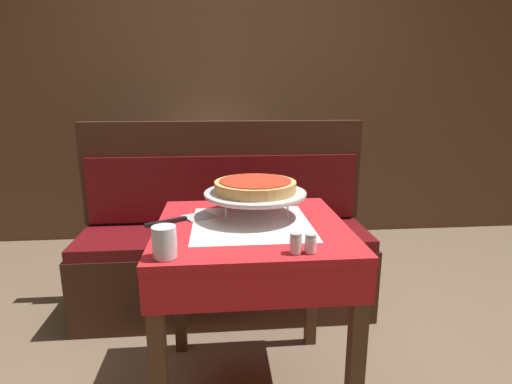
{
  "coord_description": "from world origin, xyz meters",
  "views": [
    {
      "loc": [
        -0.11,
        -1.39,
        1.19
      ],
      "look_at": [
        0.02,
        0.06,
        0.83
      ],
      "focal_mm": 28.0,
      "sensor_mm": 36.0,
      "label": 1
    }
  ],
  "objects_px": {
    "dining_table_rear": "(214,174)",
    "booth_bench": "(226,254)",
    "pizza_server": "(184,219)",
    "deep_dish_pizza": "(255,186)",
    "condiment_caddy": "(217,153)",
    "napkin_holder": "(274,191)",
    "salt_shaker": "(296,243)",
    "dining_table_front": "(251,250)",
    "water_glass_near": "(164,242)",
    "pepper_shaker": "(310,243)",
    "pizza_pan_stand": "(255,194)"
  },
  "relations": [
    {
      "from": "pizza_server",
      "to": "dining_table_front",
      "type": "bearing_deg",
      "value": -14.58
    },
    {
      "from": "dining_table_rear",
      "to": "pizza_pan_stand",
      "type": "relative_size",
      "value": 1.87
    },
    {
      "from": "dining_table_rear",
      "to": "salt_shaker",
      "type": "relative_size",
      "value": 11.7
    },
    {
      "from": "dining_table_front",
      "to": "water_glass_near",
      "type": "relative_size",
      "value": 7.74
    },
    {
      "from": "deep_dish_pizza",
      "to": "pizza_server",
      "type": "distance_m",
      "value": 0.3
    },
    {
      "from": "pizza_server",
      "to": "dining_table_rear",
      "type": "bearing_deg",
      "value": 86.12
    },
    {
      "from": "pizza_server",
      "to": "pepper_shaker",
      "type": "xyz_separation_m",
      "value": [
        0.4,
        -0.35,
        0.02
      ]
    },
    {
      "from": "pepper_shaker",
      "to": "salt_shaker",
      "type": "bearing_deg",
      "value": -180.0
    },
    {
      "from": "condiment_caddy",
      "to": "dining_table_front",
      "type": "bearing_deg",
      "value": -85.07
    },
    {
      "from": "deep_dish_pizza",
      "to": "condiment_caddy",
      "type": "height_order",
      "value": "condiment_caddy"
    },
    {
      "from": "dining_table_front",
      "to": "condiment_caddy",
      "type": "height_order",
      "value": "condiment_caddy"
    },
    {
      "from": "deep_dish_pizza",
      "to": "water_glass_near",
      "type": "relative_size",
      "value": 3.33
    },
    {
      "from": "deep_dish_pizza",
      "to": "water_glass_near",
      "type": "height_order",
      "value": "deep_dish_pizza"
    },
    {
      "from": "pizza_pan_stand",
      "to": "water_glass_near",
      "type": "distance_m",
      "value": 0.48
    },
    {
      "from": "booth_bench",
      "to": "deep_dish_pizza",
      "type": "distance_m",
      "value": 0.81
    },
    {
      "from": "booth_bench",
      "to": "pizza_pan_stand",
      "type": "bearing_deg",
      "value": -79.65
    },
    {
      "from": "condiment_caddy",
      "to": "pepper_shaker",
      "type": "bearing_deg",
      "value": -81.04
    },
    {
      "from": "water_glass_near",
      "to": "napkin_holder",
      "type": "relative_size",
      "value": 0.93
    },
    {
      "from": "dining_table_front",
      "to": "pizza_pan_stand",
      "type": "height_order",
      "value": "pizza_pan_stand"
    },
    {
      "from": "salt_shaker",
      "to": "napkin_holder",
      "type": "xyz_separation_m",
      "value": [
        0.02,
        0.59,
        0.01
      ]
    },
    {
      "from": "salt_shaker",
      "to": "napkin_holder",
      "type": "relative_size",
      "value": 0.62
    },
    {
      "from": "dining_table_rear",
      "to": "pizza_pan_stand",
      "type": "xyz_separation_m",
      "value": [
        0.18,
        -1.39,
        0.19
      ]
    },
    {
      "from": "salt_shaker",
      "to": "condiment_caddy",
      "type": "distance_m",
      "value": 1.82
    },
    {
      "from": "booth_bench",
      "to": "pizza_server",
      "type": "bearing_deg",
      "value": -104.43
    },
    {
      "from": "pizza_pan_stand",
      "to": "napkin_holder",
      "type": "height_order",
      "value": "pizza_pan_stand"
    },
    {
      "from": "pizza_server",
      "to": "napkin_holder",
      "type": "relative_size",
      "value": 2.6
    },
    {
      "from": "booth_bench",
      "to": "water_glass_near",
      "type": "bearing_deg",
      "value": -100.75
    },
    {
      "from": "dining_table_front",
      "to": "condiment_caddy",
      "type": "distance_m",
      "value": 1.53
    },
    {
      "from": "dining_table_rear",
      "to": "booth_bench",
      "type": "bearing_deg",
      "value": -85.14
    },
    {
      "from": "pizza_pan_stand",
      "to": "deep_dish_pizza",
      "type": "distance_m",
      "value": 0.03
    },
    {
      "from": "dining_table_rear",
      "to": "napkin_holder",
      "type": "height_order",
      "value": "napkin_holder"
    },
    {
      "from": "napkin_holder",
      "to": "salt_shaker",
      "type": "bearing_deg",
      "value": -91.53
    },
    {
      "from": "dining_table_front",
      "to": "booth_bench",
      "type": "bearing_deg",
      "value": 97.25
    },
    {
      "from": "deep_dish_pizza",
      "to": "salt_shaker",
      "type": "relative_size",
      "value": 5.0
    },
    {
      "from": "salt_shaker",
      "to": "pepper_shaker",
      "type": "bearing_deg",
      "value": 0.0
    },
    {
      "from": "pizza_server",
      "to": "condiment_caddy",
      "type": "bearing_deg",
      "value": 85.31
    },
    {
      "from": "deep_dish_pizza",
      "to": "napkin_holder",
      "type": "bearing_deg",
      "value": 64.06
    },
    {
      "from": "pizza_server",
      "to": "pepper_shaker",
      "type": "distance_m",
      "value": 0.54
    },
    {
      "from": "dining_table_front",
      "to": "pepper_shaker",
      "type": "height_order",
      "value": "pepper_shaker"
    },
    {
      "from": "salt_shaker",
      "to": "napkin_holder",
      "type": "distance_m",
      "value": 0.59
    },
    {
      "from": "pepper_shaker",
      "to": "condiment_caddy",
      "type": "xyz_separation_m",
      "value": [
        -0.28,
        1.81,
        0.02
      ]
    },
    {
      "from": "dining_table_front",
      "to": "water_glass_near",
      "type": "bearing_deg",
      "value": -133.9
    },
    {
      "from": "dining_table_rear",
      "to": "pizza_server",
      "type": "bearing_deg",
      "value": -93.88
    },
    {
      "from": "dining_table_front",
      "to": "booth_bench",
      "type": "xyz_separation_m",
      "value": [
        -0.09,
        0.69,
        -0.3
      ]
    },
    {
      "from": "dining_table_rear",
      "to": "booth_bench",
      "type": "height_order",
      "value": "booth_bench"
    },
    {
      "from": "dining_table_rear",
      "to": "salt_shaker",
      "type": "distance_m",
      "value": 1.79
    },
    {
      "from": "condiment_caddy",
      "to": "napkin_holder",
      "type": "bearing_deg",
      "value": -78.15
    },
    {
      "from": "water_glass_near",
      "to": "booth_bench",
      "type": "bearing_deg",
      "value": 79.25
    },
    {
      "from": "pizza_pan_stand",
      "to": "booth_bench",
      "type": "bearing_deg",
      "value": 100.35
    },
    {
      "from": "water_glass_near",
      "to": "salt_shaker",
      "type": "xyz_separation_m",
      "value": [
        0.38,
        -0.0,
        -0.02
      ]
    }
  ]
}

